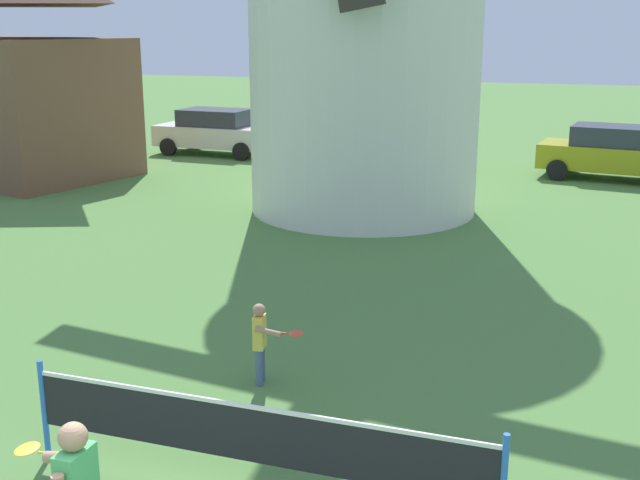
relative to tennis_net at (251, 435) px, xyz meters
name	(u,v)px	position (x,y,z in m)	size (l,w,h in m)	color
tennis_net	(251,435)	(0.00, 0.00, 0.00)	(4.70, 0.06, 1.10)	blue
player_far	(262,339)	(-0.89, 2.38, -0.08)	(0.70, 0.37, 1.06)	slate
parked_car_cream	(216,131)	(-9.54, 18.82, 0.13)	(4.19, 2.01, 1.56)	silver
parked_car_green	(387,142)	(-3.27, 18.12, 0.13)	(4.19, 2.29, 1.56)	#1E6638
parked_car_mustard	(613,152)	(3.41, 18.33, 0.13)	(4.24, 2.32, 1.56)	#999919
chapel	(12,64)	(-13.33, 13.40, 2.60)	(7.26, 6.06, 7.60)	brown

